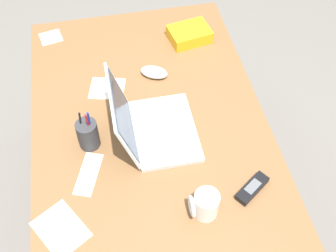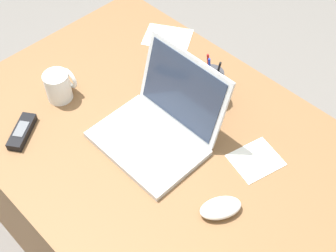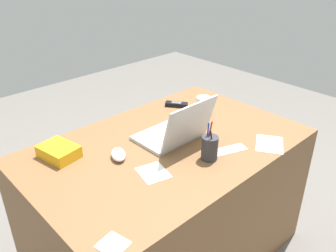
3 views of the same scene
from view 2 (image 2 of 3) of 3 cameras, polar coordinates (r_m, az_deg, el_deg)
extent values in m
plane|color=slate|center=(1.96, 0.23, -15.53)|extent=(6.00, 6.00, 0.00)
cube|color=brown|center=(1.64, 0.27, -10.27)|extent=(1.36, 0.88, 0.73)
cube|color=silver|center=(1.32, -2.69, -2.25)|extent=(0.32, 0.22, 0.02)
cube|color=silver|center=(1.32, -2.07, -1.49)|extent=(0.26, 0.11, 0.00)
cube|color=silver|center=(1.29, -4.96, -3.69)|extent=(0.09, 0.05, 0.00)
cube|color=silver|center=(1.30, 1.88, 4.61)|extent=(0.31, 0.07, 0.23)
cube|color=#283347|center=(1.30, 1.73, 4.54)|extent=(0.28, 0.06, 0.20)
ellipsoid|color=white|center=(1.20, 6.70, -10.30)|extent=(0.11, 0.13, 0.04)
cylinder|color=white|center=(1.46, -13.82, 4.90)|extent=(0.08, 0.08, 0.10)
torus|color=white|center=(1.48, -12.41, 5.95)|extent=(0.07, 0.01, 0.07)
cube|color=black|center=(1.42, -18.06, -0.68)|extent=(0.11, 0.13, 0.02)
cube|color=#595B60|center=(1.41, -18.18, -0.35)|extent=(0.06, 0.07, 0.00)
cylinder|color=#333338|center=(1.42, 5.44, 5.14)|extent=(0.07, 0.07, 0.11)
cylinder|color=#1933B2|center=(1.38, 5.28, 6.03)|extent=(0.02, 0.01, 0.15)
cylinder|color=black|center=(1.41, 6.21, 6.32)|extent=(0.03, 0.02, 0.13)
cylinder|color=red|center=(1.38, 5.26, 6.29)|extent=(0.04, 0.01, 0.16)
cube|color=white|center=(1.68, -0.04, 11.23)|extent=(0.21, 0.20, 0.00)
cube|color=white|center=(1.53, 2.15, 6.41)|extent=(0.18, 0.12, 0.00)
cube|color=white|center=(1.32, 11.09, -4.26)|extent=(0.15, 0.16, 0.00)
camera|label=1|loc=(1.69, -33.74, 51.56)|focal=44.62mm
camera|label=3|loc=(1.72, 65.40, 18.00)|focal=37.61mm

